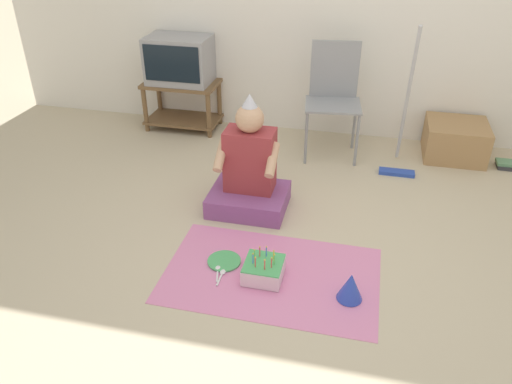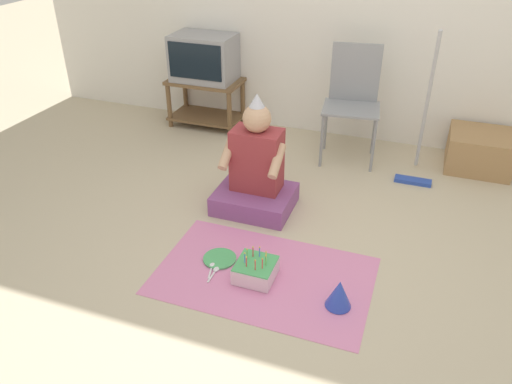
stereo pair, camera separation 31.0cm
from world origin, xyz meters
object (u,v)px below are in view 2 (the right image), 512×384
Objects in this scene: party_hat_blue at (339,294)px; paper_plate at (220,258)px; birthday_cake at (256,270)px; folding_chair at (353,95)px; dust_mop at (420,140)px; person_seated at (256,173)px; cardboard_box_stack at (479,151)px; tv at (204,58)px.

paper_plate is at bearing 168.97° from party_hat_blue.
party_hat_blue is at bearing -7.65° from birthday_cake.
folding_chair is at bearing 74.89° from paper_plate.
folding_chair is 0.66m from dust_mop.
person_seated reaches higher than paper_plate.
paper_plate is at bearing 162.78° from birthday_cake.
birthday_cake is (-0.77, -1.56, -0.28)m from dust_mop.
cardboard_box_stack is at bearing 57.28° from birthday_cake.
person_seated is at bearing -141.85° from cardboard_box_stack.
tv reaches higher than party_hat_blue.
folding_chair is 1.89× the size of cardboard_box_stack.
paper_plate is at bearing -105.11° from folding_chair.
folding_chair is 1.94m from party_hat_blue.
paper_plate is at bearing -63.33° from tv.
cardboard_box_stack is at bearing 38.67° from dust_mop.
tv is 2.08m from dust_mop.
tv is at bearing 129.96° from party_hat_blue.
folding_chair is 5.57× the size of party_hat_blue.
folding_chair is 1.17m from person_seated.
person_seated is at bearing -142.08° from dust_mop.
paper_plate is (-1.04, -1.48, -0.32)m from dust_mop.
folding_chair reaches higher than party_hat_blue.
dust_mop reaches higher than paper_plate.
tv is 1.63m from person_seated.
paper_plate is (-1.51, -1.85, -0.14)m from cardboard_box_stack.
person_seated is 4.10× the size of paper_plate.
folding_chair reaches higher than person_seated.
cardboard_box_stack is 2.21× the size of birthday_cake.
dust_mop is 1.84m from paper_plate.
party_hat_blue is (0.50, -0.07, 0.03)m from birthday_cake.
person_seated is at bearing -52.56° from tv.
dust_mop is at bearing 80.58° from party_hat_blue.
tv is at bearing 178.43° from cardboard_box_stack.
paper_plate is (0.96, -1.92, -0.65)m from tv.
party_hat_blue is at bearing -11.03° from paper_plate.
folding_chair is 1.85m from paper_plate.
dust_mop is 6.94× the size of party_hat_blue.
person_seated reaches higher than party_hat_blue.
person_seated is (-1.51, -1.19, 0.12)m from cardboard_box_stack.
cardboard_box_stack reaches higher than party_hat_blue.
dust_mop is at bearing -12.46° from tv.
person_seated is (-1.04, -0.81, -0.07)m from dust_mop.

